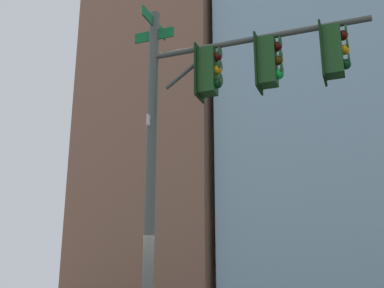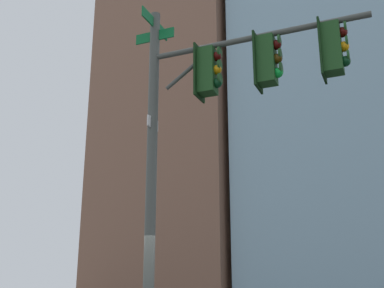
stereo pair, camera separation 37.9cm
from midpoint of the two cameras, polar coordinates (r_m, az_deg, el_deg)
name	(u,v)px [view 2 (the right image)]	position (r m, az deg, el deg)	size (l,w,h in m)	color
signal_pole_assembly	(220,101)	(9.65, 4.48, 5.10)	(1.20, 4.97, 7.44)	#4C514C
building_brick_nearside	(314,109)	(53.51, 14.46, 4.08)	(20.54, 15.52, 40.17)	brown
building_brick_midblock	(196,145)	(52.83, 0.72, -0.16)	(20.40, 14.05, 33.25)	#845B47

